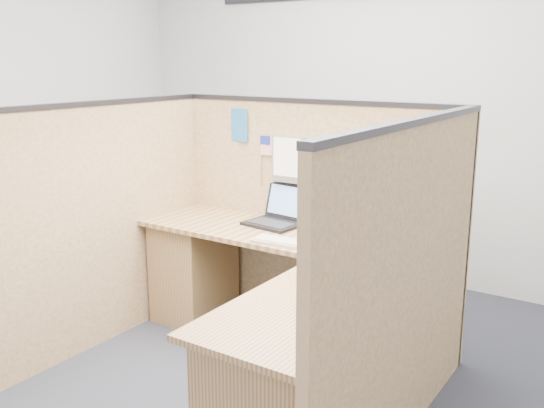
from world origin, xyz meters
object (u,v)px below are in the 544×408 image
Objects in this scene: laptop at (278,214)px; mouse at (367,256)px; keyboard at (287,243)px; l_desk at (276,312)px.

mouse is at bearing -18.36° from laptop.
keyboard is at bearing -44.21° from laptop.
laptop is 3.36× the size of mouse.
laptop reaches higher than mouse.
mouse reaches higher than keyboard.
l_desk is 5.30× the size of laptop.
l_desk is 17.83× the size of mouse.
l_desk is 0.77m from laptop.
mouse is (0.81, -0.37, -0.04)m from laptop.
l_desk is at bearing -82.93° from keyboard.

